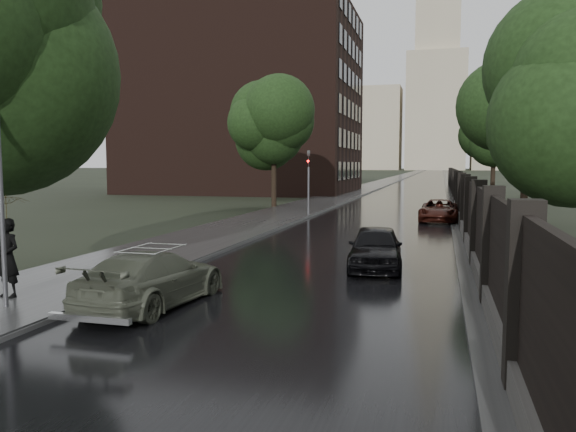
# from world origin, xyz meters

# --- Properties ---
(ground) EXTENTS (800.00, 800.00, 0.00)m
(ground) POSITION_xyz_m (0.00, 0.00, 0.00)
(ground) COLOR black
(ground) RESTS_ON ground
(road) EXTENTS (8.00, 420.00, 0.02)m
(road) POSITION_xyz_m (0.00, 190.00, 0.01)
(road) COLOR black
(road) RESTS_ON ground
(sidewalk_left) EXTENTS (4.00, 420.00, 0.16)m
(sidewalk_left) POSITION_xyz_m (-6.00, 190.00, 0.08)
(sidewalk_left) COLOR #2D2D2D
(sidewalk_left) RESTS_ON ground
(verge_right) EXTENTS (3.00, 420.00, 0.08)m
(verge_right) POSITION_xyz_m (5.50, 190.00, 0.04)
(verge_right) COLOR #2D2D2D
(verge_right) RESTS_ON ground
(fence_right) EXTENTS (0.45, 75.72, 2.70)m
(fence_right) POSITION_xyz_m (4.60, 32.01, 1.01)
(fence_right) COLOR #383533
(fence_right) RESTS_ON ground
(tree_left_far) EXTENTS (4.25, 4.25, 7.39)m
(tree_left_far) POSITION_xyz_m (-8.00, 30.00, 5.24)
(tree_left_far) COLOR black
(tree_left_far) RESTS_ON ground
(tree_right_b) EXTENTS (4.08, 4.08, 7.01)m
(tree_right_b) POSITION_xyz_m (7.50, 22.00, 4.95)
(tree_right_b) COLOR black
(tree_right_b) RESTS_ON ground
(tree_right_c) EXTENTS (4.08, 4.08, 7.01)m
(tree_right_c) POSITION_xyz_m (7.50, 40.00, 4.95)
(tree_right_c) COLOR black
(tree_right_c) RESTS_ON ground
(lamp_post) EXTENTS (0.25, 0.12, 5.11)m
(lamp_post) POSITION_xyz_m (-5.40, 1.50, 2.67)
(lamp_post) COLOR #59595E
(lamp_post) RESTS_ON ground
(traffic_light) EXTENTS (0.16, 0.32, 4.00)m
(traffic_light) POSITION_xyz_m (-4.30, 24.99, 2.40)
(traffic_light) COLOR #59595E
(traffic_light) RESTS_ON ground
(brick_building) EXTENTS (24.00, 18.00, 20.00)m
(brick_building) POSITION_xyz_m (-18.00, 52.00, 10.00)
(brick_building) COLOR black
(brick_building) RESTS_ON ground
(stalinist_tower) EXTENTS (92.00, 30.00, 159.00)m
(stalinist_tower) POSITION_xyz_m (0.00, 300.00, 38.38)
(stalinist_tower) COLOR tan
(stalinist_tower) RESTS_ON ground
(volga_sedan) EXTENTS (2.09, 4.46, 1.26)m
(volga_sedan) POSITION_xyz_m (-2.71, 2.92, 0.63)
(volga_sedan) COLOR #4D5242
(volga_sedan) RESTS_ON ground
(car_right_near) EXTENTS (1.88, 3.99, 1.32)m
(car_right_near) POSITION_xyz_m (1.60, 8.70, 0.66)
(car_right_near) COLOR black
(car_right_near) RESTS_ON ground
(car_right_far) EXTENTS (2.18, 4.49, 1.23)m
(car_right_far) POSITION_xyz_m (3.40, 23.74, 0.61)
(car_right_far) COLOR black
(car_right_far) RESTS_ON ground
(pedestrian_umbrella) EXTENTS (1.23, 1.25, 2.82)m
(pedestrian_umbrella) POSITION_xyz_m (-5.98, 2.25, 2.03)
(pedestrian_umbrella) COLOR black
(pedestrian_umbrella) RESTS_ON sidewalk_left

